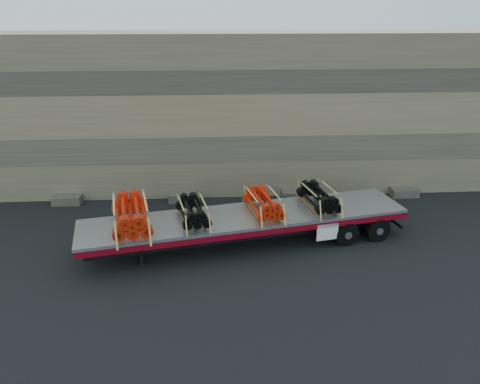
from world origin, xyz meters
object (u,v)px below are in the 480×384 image
at_px(bundle_midfront, 193,212).
at_px(bundle_midrear, 263,204).
at_px(bundle_front, 131,216).
at_px(bundle_rear, 319,198).
at_px(trailer, 246,229).

bearing_deg(bundle_midfront, bundle_midrear, -0.00).
relative_size(bundle_front, bundle_midrear, 1.23).
bearing_deg(bundle_front, bundle_rear, 0.00).
bearing_deg(bundle_rear, bundle_midfront, 180.00).
distance_m(bundle_front, bundle_midrear, 4.59).
distance_m(bundle_midrear, bundle_rear, 2.13).
height_order(trailer, bundle_front, bundle_front).
bearing_deg(bundle_rear, bundle_midrear, 180.00).
distance_m(trailer, bundle_rear, 2.92).
distance_m(trailer, bundle_front, 4.08).
distance_m(trailer, bundle_midrear, 1.13).
distance_m(bundle_front, bundle_rear, 6.72).
height_order(bundle_front, bundle_rear, bundle_front).
relative_size(bundle_midfront, bundle_rear, 0.96).
bearing_deg(bundle_midfront, bundle_rear, -0.00).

